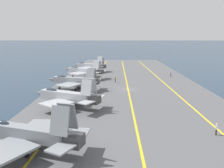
# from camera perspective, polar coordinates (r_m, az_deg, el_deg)

# --- Properties ---
(ground_plane) EXTENTS (2000.00, 2000.00, 0.00)m
(ground_plane) POSITION_cam_1_polar(r_m,az_deg,el_deg) (66.40, 3.89, -1.64)
(ground_plane) COLOR #23384C
(carrier_deck) EXTENTS (173.78, 44.18, 0.40)m
(carrier_deck) POSITION_cam_1_polar(r_m,az_deg,el_deg) (66.36, 3.89, -1.47)
(carrier_deck) COLOR #565659
(carrier_deck) RESTS_ON ground
(deck_stripe_foul_line) EXTENTS (156.37, 4.26, 0.01)m
(deck_stripe_foul_line) POSITION_cam_1_polar(r_m,az_deg,el_deg) (67.98, 14.18, -1.31)
(deck_stripe_foul_line) COLOR yellow
(deck_stripe_foul_line) RESTS_ON carrier_deck
(deck_stripe_centerline) EXTENTS (156.41, 0.36, 0.01)m
(deck_stripe_centerline) POSITION_cam_1_polar(r_m,az_deg,el_deg) (66.31, 3.89, -1.30)
(deck_stripe_centerline) COLOR yellow
(deck_stripe_centerline) RESTS_ON carrier_deck
(deck_stripe_edge_line) EXTENTS (156.33, 5.69, 0.01)m
(deck_stripe_edge_line) POSITION_cam_1_polar(r_m,az_deg,el_deg) (66.85, -6.57, -1.24)
(deck_stripe_edge_line) COLOR yellow
(deck_stripe_edge_line) RESTS_ON carrier_deck
(parked_jet_nearest) EXTENTS (13.48, 16.21, 6.81)m
(parked_jet_nearest) POSITION_cam_1_polar(r_m,az_deg,el_deg) (32.05, -19.89, -11.05)
(parked_jet_nearest) COLOR gray
(parked_jet_nearest) RESTS_ON carrier_deck
(parked_jet_second) EXTENTS (12.79, 15.65, 6.47)m
(parked_jet_second) POSITION_cam_1_polar(r_m,az_deg,el_deg) (49.54, -10.87, -2.91)
(parked_jet_second) COLOR #A8AAAF
(parked_jet_second) RESTS_ON carrier_deck
(parked_jet_third) EXTENTS (13.57, 15.14, 6.13)m
(parked_jet_third) POSITION_cam_1_polar(r_m,az_deg,el_deg) (66.07, -9.08, 0.86)
(parked_jet_third) COLOR #93999E
(parked_jet_third) RESTS_ON carrier_deck
(parked_jet_fourth) EXTENTS (12.89, 16.00, 6.46)m
(parked_jet_fourth) POSITION_cam_1_polar(r_m,az_deg,el_deg) (84.48, -6.76, 3.21)
(parked_jet_fourth) COLOR #A8AAAF
(parked_jet_fourth) RESTS_ON carrier_deck
(parked_jet_fifth) EXTENTS (13.89, 15.59, 6.48)m
(parked_jet_fifth) POSITION_cam_1_polar(r_m,az_deg,el_deg) (101.15, -5.39, 4.43)
(parked_jet_fifth) COLOR #A8AAAF
(parked_jet_fifth) RESTS_ON carrier_deck
(crew_purple_vest) EXTENTS (0.44, 0.35, 1.70)m
(crew_purple_vest) POSITION_cam_1_polar(r_m,az_deg,el_deg) (90.41, 13.96, 2.37)
(crew_purple_vest) COLOR #232328
(crew_purple_vest) RESTS_ON carrier_deck
(crew_brown_vest) EXTENTS (0.46, 0.43, 1.75)m
(crew_brown_vest) POSITION_cam_1_polar(r_m,az_deg,el_deg) (76.32, 0.81, 1.12)
(crew_brown_vest) COLOR #383328
(crew_brown_vest) RESTS_ON carrier_deck
(crew_white_vest) EXTENTS (0.45, 0.38, 1.82)m
(crew_white_vest) POSITION_cam_1_polar(r_m,az_deg,el_deg) (39.04, 23.81, -9.81)
(crew_white_vest) COLOR #383328
(crew_white_vest) RESTS_ON carrier_deck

